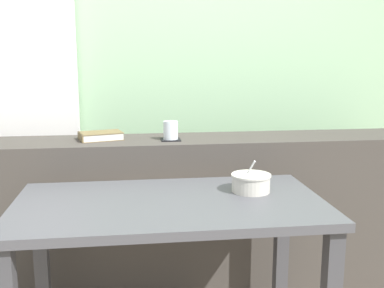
{
  "coord_description": "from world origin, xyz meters",
  "views": [
    {
      "loc": [
        -0.15,
        -1.83,
        1.28
      ],
      "look_at": [
        0.15,
        0.47,
        0.83
      ],
      "focal_mm": 42.99,
      "sensor_mm": 36.0,
      "label": 1
    }
  ],
  "objects_px": {
    "breakfast_table": "(170,226)",
    "coaster_square": "(171,140)",
    "closed_book": "(100,136)",
    "soup_bowl": "(251,183)",
    "juice_glass": "(171,131)"
  },
  "relations": [
    {
      "from": "coaster_square",
      "to": "soup_bowl",
      "type": "height_order",
      "value": "soup_bowl"
    },
    {
      "from": "breakfast_table",
      "to": "juice_glass",
      "type": "bearing_deg",
      "value": 84.63
    },
    {
      "from": "coaster_square",
      "to": "juice_glass",
      "type": "bearing_deg",
      "value": 0.0
    },
    {
      "from": "coaster_square",
      "to": "soup_bowl",
      "type": "xyz_separation_m",
      "value": [
        0.3,
        -0.51,
        -0.1
      ]
    },
    {
      "from": "coaster_square",
      "to": "breakfast_table",
      "type": "bearing_deg",
      "value": -95.37
    },
    {
      "from": "juice_glass",
      "to": "breakfast_table",
      "type": "bearing_deg",
      "value": -95.37
    },
    {
      "from": "coaster_square",
      "to": "soup_bowl",
      "type": "distance_m",
      "value": 0.6
    },
    {
      "from": "breakfast_table",
      "to": "closed_book",
      "type": "relative_size",
      "value": 5.01
    },
    {
      "from": "closed_book",
      "to": "soup_bowl",
      "type": "distance_m",
      "value": 0.88
    },
    {
      "from": "juice_glass",
      "to": "closed_book",
      "type": "distance_m",
      "value": 0.37
    },
    {
      "from": "closed_book",
      "to": "soup_bowl",
      "type": "bearing_deg",
      "value": -40.95
    },
    {
      "from": "juice_glass",
      "to": "soup_bowl",
      "type": "distance_m",
      "value": 0.61
    },
    {
      "from": "breakfast_table",
      "to": "closed_book",
      "type": "bearing_deg",
      "value": 115.09
    },
    {
      "from": "juice_glass",
      "to": "closed_book",
      "type": "height_order",
      "value": "juice_glass"
    },
    {
      "from": "breakfast_table",
      "to": "coaster_square",
      "type": "xyz_separation_m",
      "value": [
        0.06,
        0.59,
        0.25
      ]
    }
  ]
}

